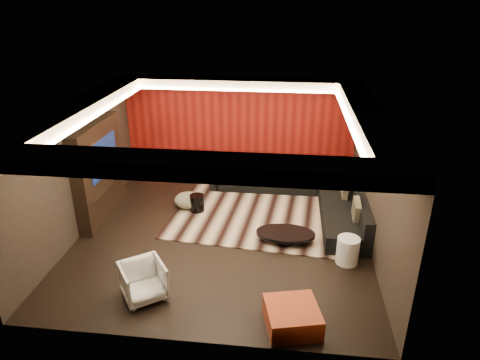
# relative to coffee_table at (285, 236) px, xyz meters

# --- Properties ---
(floor) EXTENTS (6.00, 6.00, 0.02)m
(floor) POSITION_rel_coffee_table_xyz_m (-1.32, 0.07, -0.13)
(floor) COLOR black
(floor) RESTS_ON ground
(ceiling) EXTENTS (6.00, 6.00, 0.02)m
(ceiling) POSITION_rel_coffee_table_xyz_m (-1.32, 0.07, 2.69)
(ceiling) COLOR silver
(ceiling) RESTS_ON ground
(wall_back) EXTENTS (6.00, 0.02, 2.80)m
(wall_back) POSITION_rel_coffee_table_xyz_m (-1.32, 3.08, 1.28)
(wall_back) COLOR black
(wall_back) RESTS_ON ground
(wall_left) EXTENTS (0.02, 6.00, 2.80)m
(wall_left) POSITION_rel_coffee_table_xyz_m (-4.33, 0.07, 1.28)
(wall_left) COLOR black
(wall_left) RESTS_ON ground
(wall_right) EXTENTS (0.02, 6.00, 2.80)m
(wall_right) POSITION_rel_coffee_table_xyz_m (1.69, 0.07, 1.28)
(wall_right) COLOR black
(wall_right) RESTS_ON ground
(red_feature_wall) EXTENTS (5.98, 0.05, 2.78)m
(red_feature_wall) POSITION_rel_coffee_table_xyz_m (-1.32, 3.04, 1.28)
(red_feature_wall) COLOR #6B0C0A
(red_feature_wall) RESTS_ON ground
(soffit_back) EXTENTS (6.00, 0.60, 0.22)m
(soffit_back) POSITION_rel_coffee_table_xyz_m (-1.32, 2.77, 2.57)
(soffit_back) COLOR silver
(soffit_back) RESTS_ON ground
(soffit_front) EXTENTS (6.00, 0.60, 0.22)m
(soffit_front) POSITION_rel_coffee_table_xyz_m (-1.32, -2.63, 2.57)
(soffit_front) COLOR silver
(soffit_front) RESTS_ON ground
(soffit_left) EXTENTS (0.60, 4.80, 0.22)m
(soffit_left) POSITION_rel_coffee_table_xyz_m (-4.02, 0.07, 2.57)
(soffit_left) COLOR silver
(soffit_left) RESTS_ON ground
(soffit_right) EXTENTS (0.60, 4.80, 0.22)m
(soffit_right) POSITION_rel_coffee_table_xyz_m (1.38, 0.07, 2.57)
(soffit_right) COLOR silver
(soffit_right) RESTS_ON ground
(cove_back) EXTENTS (4.80, 0.08, 0.04)m
(cove_back) POSITION_rel_coffee_table_xyz_m (-1.32, 2.43, 2.48)
(cove_back) COLOR #FFD899
(cove_back) RESTS_ON ground
(cove_front) EXTENTS (4.80, 0.08, 0.04)m
(cove_front) POSITION_rel_coffee_table_xyz_m (-1.32, -2.29, 2.48)
(cove_front) COLOR #FFD899
(cove_front) RESTS_ON ground
(cove_left) EXTENTS (0.08, 4.80, 0.04)m
(cove_left) POSITION_rel_coffee_table_xyz_m (-3.68, 0.07, 2.48)
(cove_left) COLOR #FFD899
(cove_left) RESTS_ON ground
(cove_right) EXTENTS (0.08, 4.80, 0.04)m
(cove_right) POSITION_rel_coffee_table_xyz_m (1.04, 0.07, 2.48)
(cove_right) COLOR #FFD899
(cove_right) RESTS_ON ground
(tv_surround) EXTENTS (0.30, 2.00, 2.20)m
(tv_surround) POSITION_rel_coffee_table_xyz_m (-4.17, 0.67, 0.98)
(tv_surround) COLOR black
(tv_surround) RESTS_ON ground
(tv_screen) EXTENTS (0.04, 1.30, 0.80)m
(tv_screen) POSITION_rel_coffee_table_xyz_m (-4.01, 0.67, 1.33)
(tv_screen) COLOR black
(tv_screen) RESTS_ON ground
(tv_shelf) EXTENTS (0.04, 1.60, 0.04)m
(tv_shelf) POSITION_rel_coffee_table_xyz_m (-4.01, 0.67, 0.58)
(tv_shelf) COLOR black
(tv_shelf) RESTS_ON ground
(rug) EXTENTS (4.25, 3.34, 0.02)m
(rug) POSITION_rel_coffee_table_xyz_m (-0.59, 1.10, -0.11)
(rug) COLOR #C8AD92
(rug) RESTS_ON floor
(coffee_table) EXTENTS (1.24, 1.24, 0.20)m
(coffee_table) POSITION_rel_coffee_table_xyz_m (0.00, 0.00, 0.00)
(coffee_table) COLOR black
(coffee_table) RESTS_ON rug
(drum_stool) EXTENTS (0.44, 0.44, 0.40)m
(drum_stool) POSITION_rel_coffee_table_xyz_m (-2.08, 1.10, 0.10)
(drum_stool) COLOR black
(drum_stool) RESTS_ON rug
(striped_pouf) EXTENTS (0.65, 0.65, 0.35)m
(striped_pouf) POSITION_rel_coffee_table_xyz_m (-2.34, 1.26, 0.07)
(striped_pouf) COLOR beige
(striped_pouf) RESTS_ON rug
(white_side_table) EXTENTS (0.55, 0.55, 0.53)m
(white_side_table) POSITION_rel_coffee_table_xyz_m (1.18, -0.60, 0.14)
(white_side_table) COLOR white
(white_side_table) RESTS_ON floor
(orange_ottoman) EXTENTS (0.96, 0.96, 0.35)m
(orange_ottoman) POSITION_rel_coffee_table_xyz_m (0.15, -2.43, 0.05)
(orange_ottoman) COLOR #A02F14
(orange_ottoman) RESTS_ON floor
(armchair) EXTENTS (0.96, 0.97, 0.64)m
(armchair) POSITION_rel_coffee_table_xyz_m (-2.33, -2.02, 0.20)
(armchair) COLOR silver
(armchair) RESTS_ON floor
(sectional_sofa) EXTENTS (3.65, 3.50, 0.75)m
(sectional_sofa) POSITION_rel_coffee_table_xyz_m (0.41, 1.93, 0.14)
(sectional_sofa) COLOR black
(sectional_sofa) RESTS_ON floor
(throw_pillows) EXTENTS (3.18, 2.73, 0.50)m
(throw_pillows) POSITION_rel_coffee_table_xyz_m (0.45, 1.96, 0.50)
(throw_pillows) COLOR #BBB089
(throw_pillows) RESTS_ON sectional_sofa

